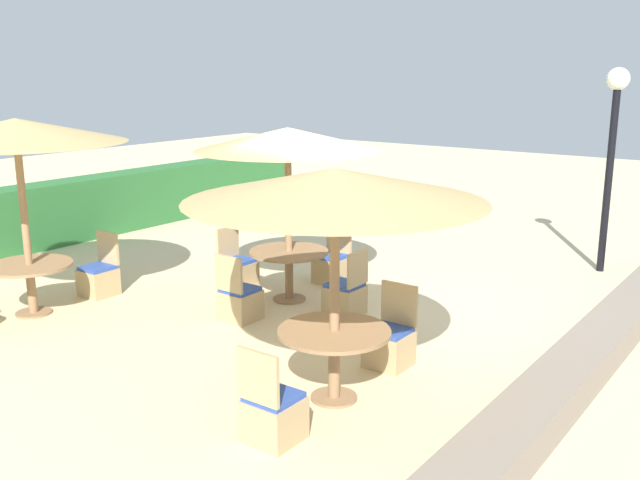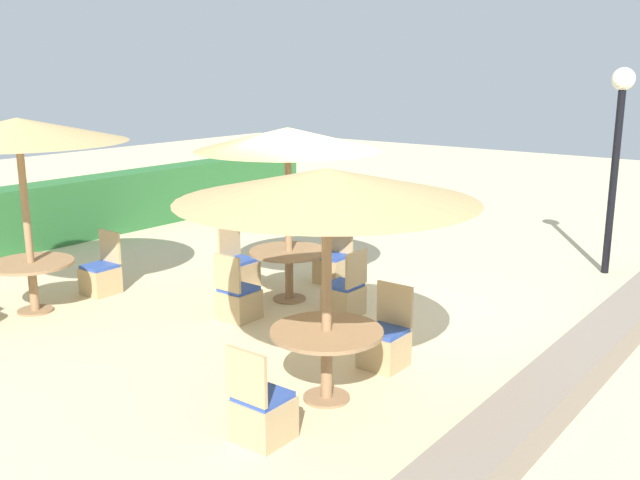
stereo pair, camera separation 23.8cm
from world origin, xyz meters
The scene contains 17 objects.
ground_plane centered at (0.00, 0.00, 0.00)m, with size 40.00×40.00×0.00m, color beige.
hedge_row centered at (0.00, 6.73, 0.59)m, with size 13.00×0.70×1.19m, color #2D6B33.
stone_border centered at (0.00, -3.30, 0.18)m, with size 10.00×0.56×0.36m, color gray.
lamp_post centered at (4.01, -2.28, 2.35)m, with size 0.36×0.36×3.32m.
parasol_front_left centered at (-2.51, -1.42, 2.21)m, with size 2.95×2.95×2.38m.
round_table_front_left centered at (-2.51, -1.42, 0.60)m, with size 1.15×1.15×0.75m.
patio_chair_front_left_east centered at (-1.44, -1.44, 0.26)m, with size 0.46×0.46×0.93m.
patio_chair_front_left_west centered at (-3.53, -1.45, 0.26)m, with size 0.46×0.46×0.93m.
parasol_back_left centered at (-2.84, 3.43, 2.50)m, with size 2.84×2.84×2.67m.
round_table_back_left centered at (-2.84, 3.43, 0.58)m, with size 1.14×1.14×0.71m.
patio_chair_back_left_east centered at (-1.76, 3.39, 0.26)m, with size 0.46×0.46×0.93m.
parasol_center centered at (-0.27, 0.96, 2.33)m, with size 2.63×2.63×2.51m.
round_table_center centered at (-0.27, 0.96, 0.60)m, with size 1.15×1.15×0.75m.
patio_chair_center_east centered at (0.82, 0.97, 0.26)m, with size 0.46×0.46×0.93m.
patio_chair_center_north centered at (-0.26, 1.99, 0.26)m, with size 0.46×0.46×0.93m.
patio_chair_center_south centered at (-0.31, -0.06, 0.26)m, with size 0.46×0.46×0.93m.
patio_chair_center_west centered at (-1.33, 0.97, 0.26)m, with size 0.46×0.46×0.93m.
Camera 1 is at (-8.03, -5.27, 3.31)m, focal length 40.00 mm.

